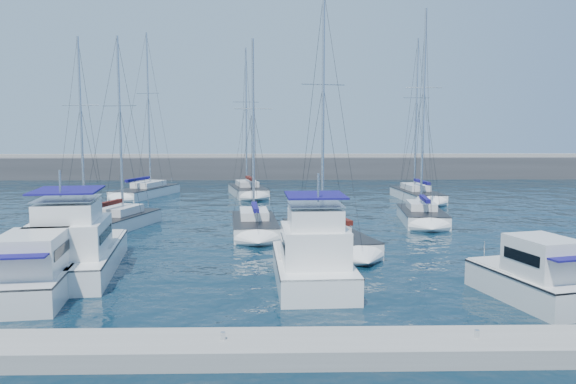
{
  "coord_description": "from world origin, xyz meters",
  "views": [
    {
      "loc": [
        1.66,
        -27.92,
        7.19
      ],
      "look_at": [
        2.47,
        8.48,
        3.0
      ],
      "focal_mm": 35.0,
      "sensor_mm": 36.0,
      "label": 1
    }
  ],
  "objects_px": {
    "motor_yacht_stbd_outer": "(533,280)",
    "sailboat_mid_c": "(254,225)",
    "motor_yacht_port_inner": "(74,251)",
    "sailboat_back_c": "(417,195)",
    "sailboat_back_b": "(248,191)",
    "sailboat_back_a": "(146,191)",
    "sailboat_mid_b": "(118,221)",
    "motor_yacht_port_outer": "(38,274)",
    "sailboat_mid_a": "(81,219)",
    "sailboat_mid_d": "(327,236)",
    "sailboat_mid_e": "(422,215)",
    "motor_yacht_stbd_inner": "(313,261)"
  },
  "relations": [
    {
      "from": "motor_yacht_port_inner",
      "to": "sailboat_mid_c",
      "type": "relative_size",
      "value": 0.74
    },
    {
      "from": "sailboat_back_b",
      "to": "sailboat_back_a",
      "type": "bearing_deg",
      "value": 170.57
    },
    {
      "from": "motor_yacht_stbd_outer",
      "to": "sailboat_mid_c",
      "type": "relative_size",
      "value": 0.45
    },
    {
      "from": "motor_yacht_port_outer",
      "to": "motor_yacht_stbd_inner",
      "type": "distance_m",
      "value": 12.03
    },
    {
      "from": "motor_yacht_port_inner",
      "to": "sailboat_mid_d",
      "type": "bearing_deg",
      "value": 18.49
    },
    {
      "from": "motor_yacht_stbd_inner",
      "to": "sailboat_back_b",
      "type": "xyz_separation_m",
      "value": [
        -4.65,
        34.16,
        -0.6
      ]
    },
    {
      "from": "motor_yacht_port_outer",
      "to": "sailboat_back_a",
      "type": "bearing_deg",
      "value": 87.78
    },
    {
      "from": "motor_yacht_stbd_inner",
      "to": "sailboat_back_a",
      "type": "relative_size",
      "value": 0.45
    },
    {
      "from": "sailboat_mid_a",
      "to": "sailboat_back_b",
      "type": "xyz_separation_m",
      "value": [
        11.3,
        18.35,
        0.01
      ]
    },
    {
      "from": "motor_yacht_port_outer",
      "to": "sailboat_back_c",
      "type": "xyz_separation_m",
      "value": [
        24.35,
        31.51,
        -0.41
      ]
    },
    {
      "from": "motor_yacht_port_inner",
      "to": "sailboat_mid_e",
      "type": "bearing_deg",
      "value": 26.54
    },
    {
      "from": "motor_yacht_port_outer",
      "to": "motor_yacht_stbd_outer",
      "type": "relative_size",
      "value": 1.23
    },
    {
      "from": "sailboat_mid_c",
      "to": "sailboat_back_b",
      "type": "bearing_deg",
      "value": 89.12
    },
    {
      "from": "motor_yacht_stbd_outer",
      "to": "sailboat_mid_c",
      "type": "distance_m",
      "value": 19.84
    },
    {
      "from": "sailboat_mid_a",
      "to": "motor_yacht_port_outer",
      "type": "bearing_deg",
      "value": -72.62
    },
    {
      "from": "motor_yacht_port_outer",
      "to": "sailboat_mid_a",
      "type": "distance_m",
      "value": 17.58
    },
    {
      "from": "motor_yacht_port_inner",
      "to": "sailboat_back_a",
      "type": "bearing_deg",
      "value": 88.44
    },
    {
      "from": "sailboat_back_a",
      "to": "sailboat_back_b",
      "type": "relative_size",
      "value": 1.09
    },
    {
      "from": "sailboat_mid_d",
      "to": "sailboat_back_a",
      "type": "height_order",
      "value": "sailboat_back_a"
    },
    {
      "from": "sailboat_mid_b",
      "to": "sailboat_back_a",
      "type": "relative_size",
      "value": 0.81
    },
    {
      "from": "sailboat_mid_d",
      "to": "sailboat_back_b",
      "type": "relative_size",
      "value": 0.99
    },
    {
      "from": "sailboat_mid_a",
      "to": "sailboat_back_b",
      "type": "height_order",
      "value": "sailboat_back_b"
    },
    {
      "from": "sailboat_mid_d",
      "to": "sailboat_mid_e",
      "type": "relative_size",
      "value": 0.96
    },
    {
      "from": "motor_yacht_stbd_outer",
      "to": "sailboat_mid_b",
      "type": "relative_size",
      "value": 0.44
    },
    {
      "from": "motor_yacht_port_outer",
      "to": "motor_yacht_port_inner",
      "type": "xyz_separation_m",
      "value": [
        0.29,
        3.62,
        0.19
      ]
    },
    {
      "from": "motor_yacht_port_outer",
      "to": "sailboat_back_b",
      "type": "distance_m",
      "value": 36.21
    },
    {
      "from": "motor_yacht_port_outer",
      "to": "sailboat_mid_c",
      "type": "bearing_deg",
      "value": 50.79
    },
    {
      "from": "motor_yacht_stbd_inner",
      "to": "sailboat_mid_d",
      "type": "relative_size",
      "value": 0.49
    },
    {
      "from": "motor_yacht_port_outer",
      "to": "motor_yacht_stbd_outer",
      "type": "xyz_separation_m",
      "value": [
        20.9,
        -1.4,
        -0.0
      ]
    },
    {
      "from": "motor_yacht_stbd_outer",
      "to": "sailboat_back_a",
      "type": "height_order",
      "value": "sailboat_back_a"
    },
    {
      "from": "motor_yacht_port_inner",
      "to": "sailboat_back_b",
      "type": "bearing_deg",
      "value": 69.45
    },
    {
      "from": "sailboat_mid_a",
      "to": "sailboat_mid_d",
      "type": "bearing_deg",
      "value": -17.45
    },
    {
      "from": "motor_yacht_stbd_outer",
      "to": "sailboat_back_b",
      "type": "distance_m",
      "value": 39.3
    },
    {
      "from": "motor_yacht_stbd_inner",
      "to": "sailboat_mid_c",
      "type": "xyz_separation_m",
      "value": [
        -3.17,
        12.99,
        -0.62
      ]
    },
    {
      "from": "sailboat_back_b",
      "to": "motor_yacht_port_inner",
      "type": "bearing_deg",
      "value": -114.94
    },
    {
      "from": "sailboat_back_c",
      "to": "motor_yacht_port_outer",
      "type": "bearing_deg",
      "value": -132.27
    },
    {
      "from": "motor_yacht_port_inner",
      "to": "sailboat_back_c",
      "type": "distance_m",
      "value": 36.84
    },
    {
      "from": "motor_yacht_stbd_outer",
      "to": "sailboat_mid_c",
      "type": "height_order",
      "value": "sailboat_mid_c"
    },
    {
      "from": "sailboat_back_a",
      "to": "motor_yacht_stbd_outer",
      "type": "bearing_deg",
      "value": -38.68
    },
    {
      "from": "motor_yacht_port_inner",
      "to": "sailboat_back_a",
      "type": "relative_size",
      "value": 0.58
    },
    {
      "from": "sailboat_mid_b",
      "to": "sailboat_mid_c",
      "type": "distance_m",
      "value": 10.03
    },
    {
      "from": "sailboat_mid_b",
      "to": "sailboat_back_b",
      "type": "relative_size",
      "value": 0.88
    },
    {
      "from": "sailboat_mid_a",
      "to": "sailboat_back_c",
      "type": "distance_m",
      "value": 31.79
    },
    {
      "from": "sailboat_mid_b",
      "to": "sailboat_back_c",
      "type": "relative_size",
      "value": 0.86
    },
    {
      "from": "motor_yacht_port_inner",
      "to": "sailboat_mid_e",
      "type": "height_order",
      "value": "sailboat_mid_e"
    },
    {
      "from": "motor_yacht_port_outer",
      "to": "sailboat_back_b",
      "type": "relative_size",
      "value": 0.48
    },
    {
      "from": "motor_yacht_stbd_outer",
      "to": "sailboat_mid_a",
      "type": "relative_size",
      "value": 0.44
    },
    {
      "from": "sailboat_back_c",
      "to": "sailboat_mid_e",
      "type": "bearing_deg",
      "value": -107.1
    },
    {
      "from": "motor_yacht_port_inner",
      "to": "motor_yacht_port_outer",
      "type": "bearing_deg",
      "value": -102.64
    },
    {
      "from": "motor_yacht_port_outer",
      "to": "motor_yacht_port_inner",
      "type": "relative_size",
      "value": 0.76
    }
  ]
}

